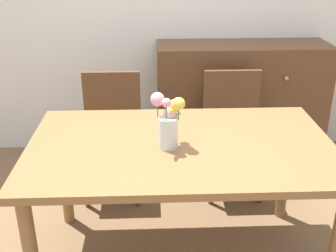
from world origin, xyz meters
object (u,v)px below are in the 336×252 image
Objects in this scene: chair_left at (112,126)px; chair_right at (233,124)px; dresser at (240,102)px; flower_vase at (169,119)px; dining_table at (181,158)px.

chair_right is at bearing -180.00° from chair_left.
chair_left is 0.64× the size of dresser.
chair_left is at bearing 0.00° from chair_right.
flower_vase is at bearing 59.40° from chair_right.
flower_vase reaches higher than chair_right.
dining_table is 1.81× the size of chair_left.
dresser is (0.60, 1.33, -0.19)m from dining_table.
dining_table is at bearing 118.17° from chair_left.
dining_table is 0.25m from flower_vase.
chair_left is at bearing 118.17° from dining_table.
flower_vase is (-0.07, -0.03, 0.24)m from dining_table.
chair_right reaches higher than dining_table.
chair_right is at bearing -107.04° from dresser.
dresser is 1.58m from flower_vase.
dresser is at bearing -107.04° from chair_right.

